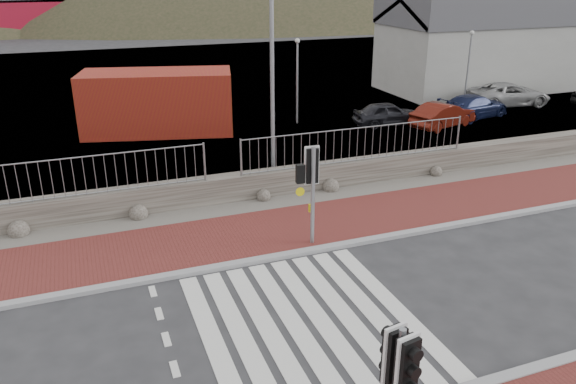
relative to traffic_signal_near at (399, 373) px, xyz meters
name	(u,v)px	position (x,y,z in m)	size (l,w,h in m)	color
ground	(308,323)	(0.34, 4.08, -1.91)	(220.00, 220.00, 0.00)	#28282B
sidewalk_far	(248,236)	(0.34, 8.58, -1.87)	(40.00, 3.00, 0.08)	maroon
kerb_far	(265,259)	(0.34, 7.08, -1.86)	(40.00, 0.25, 0.12)	gray
zebra_crossing	(308,323)	(0.34, 4.08, -1.91)	(4.62, 5.60, 0.01)	silver
gravel_strip	(230,210)	(0.34, 10.58, -1.88)	(40.00, 1.50, 0.06)	#59544C
stone_wall	(223,189)	(0.34, 11.38, -1.46)	(40.00, 0.60, 0.90)	#443E37
railing	(222,151)	(0.34, 11.23, -0.09)	(18.07, 0.07, 1.22)	gray
quay	(144,87)	(0.34, 31.98, -1.91)	(120.00, 40.00, 0.50)	#4C4C4F
water	(106,33)	(0.34, 66.98, -1.91)	(220.00, 50.00, 0.05)	#3F4C54
harbor_building	(482,42)	(20.34, 23.98, 1.02)	(12.20, 6.20, 5.80)	#9E9E99
hills_backdrop	(151,151)	(7.08, 91.98, -24.97)	(254.00, 90.00, 100.00)	#2D321E
traffic_signal_near	(399,373)	(0.00, 0.00, 0.00)	(0.41, 0.29, 2.66)	gray
traffic_signal_far	(312,175)	(1.83, 7.49, 0.17)	(0.69, 0.28, 2.87)	gray
streetlight	(276,57)	(2.50, 12.19, 2.59)	(1.70, 0.23, 8.00)	gray
shipping_container	(158,102)	(-0.30, 20.78, -0.50)	(6.79, 2.83, 2.83)	maroon
car_a	(388,114)	(10.35, 18.00, -1.33)	(1.37, 3.40, 1.16)	black
car_b	(443,115)	(12.66, 16.78, -1.31)	(1.27, 3.65, 1.20)	#53140B
car_c	(474,106)	(15.21, 17.74, -1.31)	(1.70, 4.18, 1.21)	#121939
car_d	(509,94)	(18.87, 19.39, -1.28)	(2.11, 4.57, 1.27)	#999999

